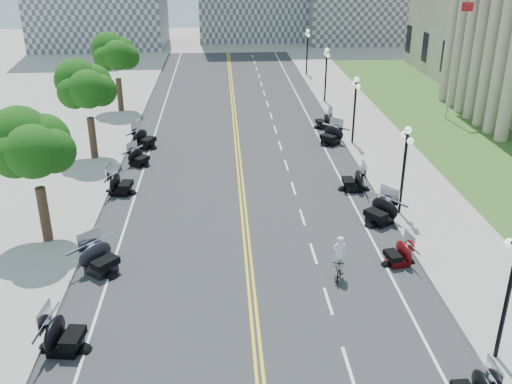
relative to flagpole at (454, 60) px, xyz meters
name	(u,v)px	position (x,y,z in m)	size (l,w,h in m)	color
ground	(248,256)	(-18.00, -22.00, -5.00)	(160.00, 160.00, 0.00)	gray
road	(240,177)	(-18.00, -12.00, -5.00)	(16.00, 90.00, 0.01)	#333335
centerline_yellow_a	(238,177)	(-18.12, -12.00, -4.99)	(0.12, 90.00, 0.00)	yellow
centerline_yellow_b	(242,177)	(-17.88, -12.00, -4.99)	(0.12, 90.00, 0.00)	yellow
edge_line_north	(339,175)	(-11.60, -12.00, -4.99)	(0.12, 90.00, 0.00)	white
edge_line_south	(140,180)	(-24.40, -12.00, -4.99)	(0.12, 90.00, 0.00)	white
lane_dash_4	(348,365)	(-14.80, -30.00, -4.99)	(0.12, 2.00, 0.00)	white
lane_dash_5	(328,301)	(-14.80, -26.00, -4.99)	(0.12, 2.00, 0.00)	white
lane_dash_6	(314,253)	(-14.80, -22.00, -4.99)	(0.12, 2.00, 0.00)	white
lane_dash_7	(302,217)	(-14.80, -18.00, -4.99)	(0.12, 2.00, 0.00)	white
lane_dash_8	(293,188)	(-14.80, -14.00, -4.99)	(0.12, 2.00, 0.00)	white
lane_dash_9	(286,165)	(-14.80, -10.00, -4.99)	(0.12, 2.00, 0.00)	white
lane_dash_10	(280,146)	(-14.80, -6.00, -4.99)	(0.12, 2.00, 0.00)	white
lane_dash_11	(275,129)	(-14.80, -2.00, -4.99)	(0.12, 2.00, 0.00)	white
lane_dash_12	(271,116)	(-14.80, 2.00, -4.99)	(0.12, 2.00, 0.00)	white
lane_dash_13	(267,104)	(-14.80, 6.00, -4.99)	(0.12, 2.00, 0.00)	white
lane_dash_14	(264,93)	(-14.80, 10.00, -4.99)	(0.12, 2.00, 0.00)	white
lane_dash_15	(261,84)	(-14.80, 14.00, -4.99)	(0.12, 2.00, 0.00)	white
lane_dash_16	(259,76)	(-14.80, 18.00, -4.99)	(0.12, 2.00, 0.00)	white
lane_dash_17	(257,69)	(-14.80, 22.00, -4.99)	(0.12, 2.00, 0.00)	white
lane_dash_18	(255,62)	(-14.80, 26.00, -4.99)	(0.12, 2.00, 0.00)	white
lane_dash_19	(253,56)	(-14.80, 30.00, -4.99)	(0.12, 2.00, 0.00)	white
sidewalk_north	(401,173)	(-7.50, -12.00, -4.92)	(5.00, 90.00, 0.15)	#9E9991
sidewalk_south	(75,180)	(-28.50, -12.00, -4.92)	(5.00, 90.00, 0.15)	#9E9991
lawn	(458,133)	(-0.50, -4.00, -4.95)	(9.00, 60.00, 0.10)	#356023
street_lamp_1	(507,299)	(-9.40, -30.00, -2.40)	(0.50, 1.20, 4.90)	black
street_lamp_2	(403,171)	(-9.40, -18.00, -2.40)	(0.50, 1.20, 4.90)	black
street_lamp_3	(354,111)	(-9.40, -6.00, -2.40)	(0.50, 1.20, 4.90)	black
street_lamp_4	(326,75)	(-9.40, 6.00, -2.40)	(0.50, 1.20, 4.90)	black
street_lamp_5	(307,52)	(-9.40, 18.00, -2.40)	(0.50, 1.20, 4.90)	black
flagpole	(454,60)	(0.00, 0.00, 0.00)	(1.10, 0.20, 10.00)	silver
tree_2	(34,154)	(-28.00, -20.00, -0.25)	(4.80, 4.80, 9.20)	#235619
tree_3	(87,92)	(-28.00, -8.00, -0.25)	(4.80, 4.80, 9.20)	#235619
tree_4	(116,58)	(-28.00, 4.00, -0.25)	(4.80, 4.80, 9.20)	#235619
motorcycle_n_5	(399,252)	(-11.01, -23.20, -4.38)	(1.78, 1.78, 1.25)	#590A0C
motorcycle_n_6	(381,210)	(-10.74, -18.94, -4.22)	(2.23, 2.23, 1.56)	black
motorcycle_n_7	(354,179)	(-11.19, -14.46, -4.28)	(2.05, 2.05, 1.43)	black
motorcycle_n_9	(331,134)	(-10.99, -5.79, -4.24)	(2.16, 2.16, 1.51)	black
motorcycle_n_10	(324,120)	(-10.83, -1.79, -4.35)	(1.87, 1.87, 1.31)	black
motorcycle_s_4	(63,333)	(-25.12, -28.51, -4.25)	(2.16, 2.16, 1.51)	black
motorcycle_s_5	(100,257)	(-24.80, -23.05, -4.22)	(2.23, 2.23, 1.56)	black
motorcycle_s_7	(120,183)	(-25.27, -14.13, -4.27)	(2.08, 2.08, 1.46)	black
motorcycle_s_8	(139,156)	(-24.77, -9.41, -4.36)	(1.83, 1.83, 1.28)	black
motorcycle_s_9	(144,138)	(-24.82, -5.80, -4.23)	(2.20, 2.20, 1.54)	black
bicycle	(338,268)	(-14.03, -24.19, -4.49)	(0.48, 1.71, 1.03)	#A51414
cyclist_rider	(340,240)	(-14.03, -24.19, -3.09)	(0.64, 0.42, 1.76)	white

